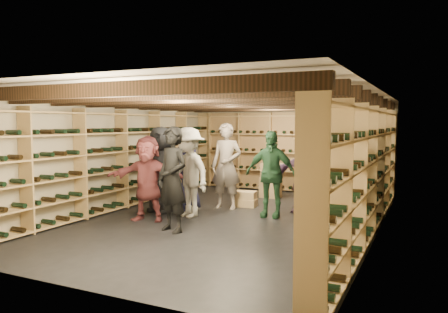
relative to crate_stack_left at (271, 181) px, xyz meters
name	(u,v)px	position (x,y,z in m)	size (l,w,h in m)	color
ground	(229,219)	(0.06, -2.66, -0.42)	(8.00, 8.00, 0.00)	black
walls	(229,157)	(0.06, -2.66, 0.78)	(5.52, 8.02, 2.40)	tan
ceiling	(229,95)	(0.06, -2.66, 1.98)	(5.50, 8.00, 0.01)	beige
ceiling_joists	(229,102)	(0.06, -2.66, 1.84)	(5.40, 7.12, 0.18)	black
wine_rack_left	(122,159)	(-2.51, -2.66, 0.65)	(0.32, 7.50, 2.15)	#A78551
wine_rack_right	(367,170)	(2.63, -2.66, 0.65)	(0.32, 7.50, 2.15)	#A78551
wine_rack_back	(288,152)	(0.06, 1.17, 0.65)	(4.70, 0.30, 2.15)	#A78551
crate_stack_left	(271,181)	(0.00, 0.00, 0.00)	(0.51, 0.35, 0.85)	tan
crate_stack_right	(245,199)	(-0.14, -1.36, -0.25)	(0.53, 0.38, 0.34)	tan
crate_loose	(334,207)	(1.75, -0.97, -0.34)	(0.50, 0.33, 0.17)	tan
person_0	(161,169)	(-1.49, -2.65, 0.47)	(0.88, 0.57, 1.79)	black
person_1	(172,179)	(-0.39, -3.97, 0.48)	(0.66, 0.43, 1.81)	black
person_3	(330,190)	(2.13, -3.22, 0.35)	(1.00, 0.58, 1.55)	beige
person_4	(330,181)	(2.02, -2.68, 0.44)	(1.01, 0.42, 1.73)	#157F77
person_5	(147,178)	(-1.28, -3.46, 0.39)	(1.51, 0.48, 1.63)	brown
person_6	(187,175)	(-1.06, -2.32, 0.34)	(0.74, 0.48, 1.52)	#212246
person_7	(226,166)	(-0.40, -1.78, 0.51)	(0.68, 0.45, 1.87)	gray
person_8	(334,173)	(1.95, -1.99, 0.49)	(0.89, 0.70, 1.84)	#4B1C1C
person_9	(188,172)	(-0.75, -2.83, 0.46)	(1.15, 0.66, 1.78)	#A8A69A
person_10	(271,174)	(0.73, -2.12, 0.43)	(1.00, 0.42, 1.71)	#265333
person_11	(305,173)	(1.21, -1.36, 0.39)	(1.51, 0.48, 1.62)	slate
person_12	(356,170)	(2.24, -1.36, 0.50)	(0.91, 0.59, 1.85)	#323337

